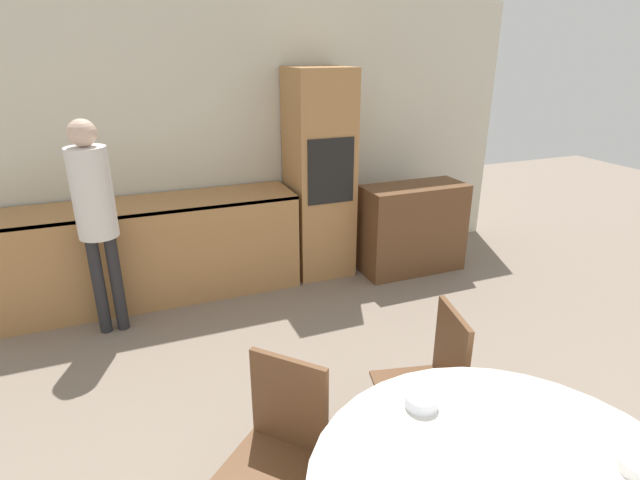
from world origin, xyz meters
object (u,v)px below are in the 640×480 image
chair_far_right (432,378)px  bowl_near (421,401)px  sideboard (412,228)px  person_standing (94,205)px  oven_unit (319,175)px  chair_far_left (280,444)px

chair_far_right → bowl_near: size_ratio=6.44×
sideboard → person_standing: bearing=-177.2°
oven_unit → sideboard: oven_unit is taller
chair_far_left → person_standing: size_ratio=0.53×
chair_far_left → sideboard: bearing=95.1°
chair_far_left → person_standing: person_standing is taller
sideboard → chair_far_right: bearing=-119.4°
chair_far_left → bowl_near: (0.53, -0.28, 0.29)m
chair_far_left → bowl_near: bearing=19.6°
bowl_near → chair_far_left: bearing=152.1°
sideboard → person_standing: size_ratio=0.61×
oven_unit → sideboard: bearing=-21.9°
sideboard → chair_far_left: (-2.14, -2.34, 0.05)m
sideboard → person_standing: (-2.85, -0.14, 0.61)m
oven_unit → sideboard: 1.08m
oven_unit → sideboard: size_ratio=1.92×
chair_far_right → sideboard: bearing=163.7°
bowl_near → person_standing: bearing=116.7°
chair_far_right → person_standing: (-1.61, 2.06, 0.56)m
sideboard → chair_far_right: sideboard is taller
chair_far_right → bowl_near: 0.63m
sideboard → bowl_near: bearing=-121.4°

